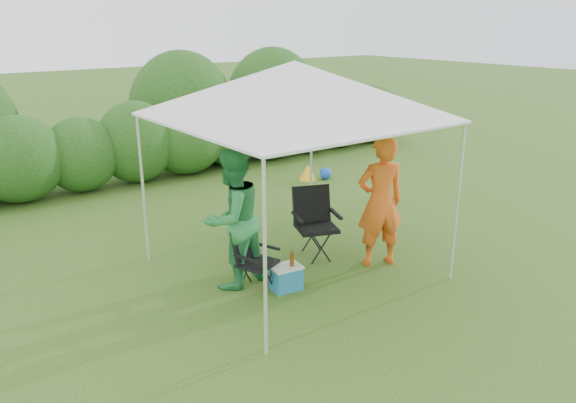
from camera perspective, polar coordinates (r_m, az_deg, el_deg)
ground at (r=7.53m, az=2.93°, el=-8.13°), size 70.00×70.00×0.00m
hedge at (r=12.29m, az=-14.73°, el=5.75°), size 15.42×1.53×1.80m
canopy at (r=7.20m, az=0.67°, el=11.21°), size 3.10×3.10×2.83m
chair_right at (r=8.16m, az=2.71°, el=-1.64°), size 0.76×0.73×1.01m
chair_left at (r=7.19m, az=-3.65°, el=-5.42°), size 0.60×0.58×0.81m
man at (r=7.82m, az=9.36°, el=-0.04°), size 0.79×0.66×1.85m
woman at (r=7.15m, az=-5.65°, el=-1.75°), size 1.01×0.86×1.82m
cooler at (r=7.25m, az=-0.18°, el=-7.73°), size 0.42×0.32×0.33m
bottle at (r=7.14m, az=0.40°, el=-5.78°), size 0.06×0.06×0.22m
lawn_toy at (r=12.16m, az=2.48°, el=2.95°), size 0.64×0.54×0.32m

